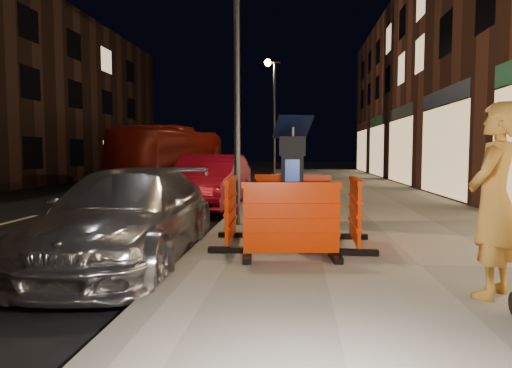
# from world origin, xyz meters

# --- Properties ---
(ground_plane) EXTENTS (120.00, 120.00, 0.00)m
(ground_plane) POSITION_xyz_m (0.00, 0.00, 0.00)
(ground_plane) COLOR black
(ground_plane) RESTS_ON ground
(sidewalk) EXTENTS (6.00, 60.00, 0.15)m
(sidewalk) POSITION_xyz_m (3.00, 0.00, 0.07)
(sidewalk) COLOR gray
(sidewalk) RESTS_ON ground
(kerb) EXTENTS (0.30, 60.00, 0.15)m
(kerb) POSITION_xyz_m (0.00, 0.00, 0.07)
(kerb) COLOR slate
(kerb) RESTS_ON ground
(parking_kiosk) EXTENTS (0.60, 0.60, 1.87)m
(parking_kiosk) POSITION_xyz_m (1.35, 1.07, 1.08)
(parking_kiosk) COLOR black
(parking_kiosk) RESTS_ON sidewalk
(barrier_front) EXTENTS (1.38, 0.68, 1.04)m
(barrier_front) POSITION_xyz_m (1.35, 0.12, 0.67)
(barrier_front) COLOR #F23000
(barrier_front) RESTS_ON sidewalk
(barrier_back) EXTENTS (1.36, 0.61, 1.04)m
(barrier_back) POSITION_xyz_m (1.35, 2.02, 0.67)
(barrier_back) COLOR #F23000
(barrier_back) RESTS_ON sidewalk
(barrier_kerbside) EXTENTS (0.61, 1.36, 1.04)m
(barrier_kerbside) POSITION_xyz_m (0.40, 1.07, 0.67)
(barrier_kerbside) COLOR #F23000
(barrier_kerbside) RESTS_ON sidewalk
(barrier_bldgside) EXTENTS (0.59, 1.35, 1.04)m
(barrier_bldgside) POSITION_xyz_m (2.30, 1.07, 0.67)
(barrier_bldgside) COLOR #F23000
(barrier_bldgside) RESTS_ON sidewalk
(car_silver) EXTENTS (2.00, 4.65, 1.33)m
(car_silver) POSITION_xyz_m (-1.00, 0.42, 0.00)
(car_silver) COLOR #B5B5BA
(car_silver) RESTS_ON ground
(car_red) EXTENTS (1.82, 4.62, 1.50)m
(car_red) POSITION_xyz_m (-0.95, 6.45, 0.00)
(car_red) COLOR maroon
(car_red) RESTS_ON ground
(bus_doubledecker) EXTENTS (3.34, 10.11, 2.76)m
(bus_doubledecker) POSITION_xyz_m (-4.78, 16.68, 0.00)
(bus_doubledecker) COLOR maroon
(bus_doubledecker) RESTS_ON ground
(man) EXTENTS (0.80, 0.84, 1.94)m
(man) POSITION_xyz_m (3.37, -1.23, 1.12)
(man) COLOR #BC802E
(man) RESTS_ON sidewalk
(street_lamp_mid) EXTENTS (0.12, 0.12, 6.00)m
(street_lamp_mid) POSITION_xyz_m (0.25, 3.00, 3.15)
(street_lamp_mid) COLOR #3F3F44
(street_lamp_mid) RESTS_ON sidewalk
(street_lamp_far) EXTENTS (0.12, 0.12, 6.00)m
(street_lamp_far) POSITION_xyz_m (0.25, 18.00, 3.15)
(street_lamp_far) COLOR #3F3F44
(street_lamp_far) RESTS_ON sidewalk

